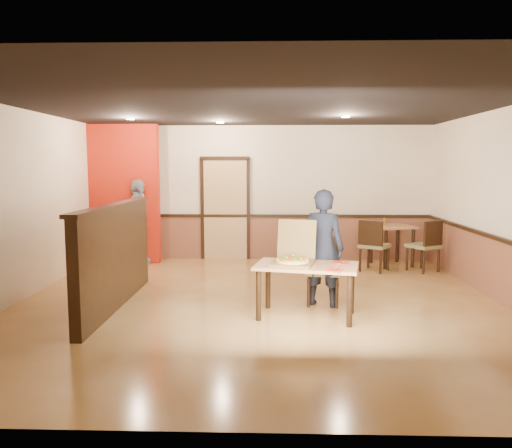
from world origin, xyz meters
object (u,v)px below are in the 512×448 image
(main_table, at_px, (306,273))
(side_chair_right, at_px, (426,244))
(pizza_box, at_px, (293,258))
(condiment, at_px, (385,221))
(diner_chair, at_px, (323,267))
(passerby, at_px, (138,222))
(side_chair_left, at_px, (373,243))
(diner, at_px, (323,248))
(side_table, at_px, (392,234))

(main_table, relative_size, side_chair_right, 1.46)
(pizza_box, height_order, condiment, pizza_box)
(diner_chair, xyz_separation_m, condiment, (1.50, 2.85, 0.35))
(passerby, bearing_deg, side_chair_right, -98.88)
(main_table, xyz_separation_m, passerby, (-3.10, 3.37, 0.27))
(diner_chair, bearing_deg, side_chair_left, 68.11)
(main_table, bearing_deg, diner, 75.72)
(main_table, relative_size, side_chair_left, 1.46)
(diner_chair, xyz_separation_m, passerby, (-3.38, 2.67, 0.33))
(condiment, bearing_deg, passerby, -177.94)
(passerby, bearing_deg, main_table, -141.00)
(main_table, xyz_separation_m, side_table, (1.93, 3.47, 0.03))
(side_chair_right, relative_size, passerby, 0.57)
(diner_chair, relative_size, diner, 0.58)
(passerby, xyz_separation_m, condiment, (4.89, 0.18, 0.01))
(diner_chair, xyz_separation_m, side_table, (1.64, 2.77, 0.10))
(diner_chair, bearing_deg, side_chair_right, 51.58)
(diner_chair, height_order, diner, diner)
(side_table, xyz_separation_m, diner, (-1.66, -2.92, 0.21))
(condiment, bearing_deg, side_chair_left, -117.19)
(side_chair_left, distance_m, diner, 2.61)
(side_chair_left, height_order, passerby, passerby)
(diner, distance_m, condiment, 3.36)
(main_table, xyz_separation_m, condiment, (1.79, 3.55, 0.28))
(passerby, bearing_deg, diner, -133.60)
(diner, distance_m, pizza_box, 0.67)
(side_table, height_order, diner, diner)
(passerby, xyz_separation_m, pizza_box, (2.92, -3.33, -0.09))
(side_table, height_order, pizza_box, pizza_box)
(diner_chair, height_order, side_chair_right, side_chair_right)
(side_chair_left, distance_m, condiment, 0.84)
(diner_chair, distance_m, condiment, 3.24)
(diner_chair, relative_size, passerby, 0.56)
(side_chair_left, xyz_separation_m, side_table, (0.49, 0.61, 0.09))
(side_chair_right, bearing_deg, condiment, -79.49)
(diner, bearing_deg, main_table, 84.46)
(diner_chair, bearing_deg, condiment, 68.31)
(passerby, relative_size, pizza_box, 2.39)
(main_table, height_order, diner_chair, diner_chair)
(side_chair_left, xyz_separation_m, passerby, (-4.54, 0.51, 0.33))
(main_table, xyz_separation_m, side_chair_right, (2.42, 2.86, -0.06))
(diner_chair, bearing_deg, pizza_box, -118.96)
(side_chair_right, bearing_deg, diner_chair, 13.65)
(side_chair_right, xyz_separation_m, side_table, (-0.49, 0.61, 0.09))
(side_chair_left, xyz_separation_m, side_chair_right, (0.98, -0.00, 0.00))
(condiment, bearing_deg, side_chair_right, -47.68)
(side_table, bearing_deg, diner, -119.65)
(diner, height_order, passerby, passerby)
(side_table, xyz_separation_m, passerby, (-5.02, -0.10, 0.24))
(pizza_box, bearing_deg, condiment, 73.98)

